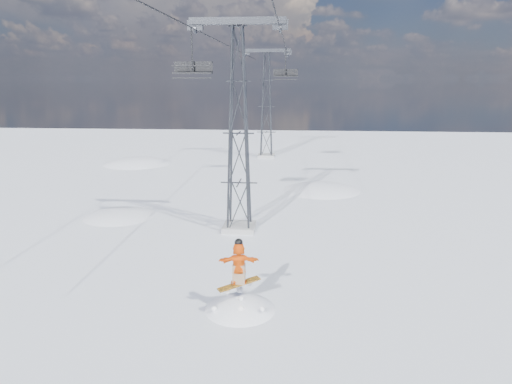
# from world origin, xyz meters

# --- Properties ---
(ground) EXTENTS (120.00, 120.00, 0.00)m
(ground) POSITION_xyz_m (0.00, 0.00, 0.00)
(ground) COLOR white
(ground) RESTS_ON ground
(snow_terrain) EXTENTS (39.00, 37.00, 22.00)m
(snow_terrain) POSITION_xyz_m (-4.77, 21.24, -9.59)
(snow_terrain) COLOR white
(snow_terrain) RESTS_ON ground
(lift_tower_near) EXTENTS (5.20, 1.80, 11.43)m
(lift_tower_near) POSITION_xyz_m (0.80, 8.00, 5.47)
(lift_tower_near) COLOR #999999
(lift_tower_near) RESTS_ON ground
(lift_tower_far) EXTENTS (5.20, 1.80, 11.43)m
(lift_tower_far) POSITION_xyz_m (0.80, 33.00, 5.47)
(lift_tower_far) COLOR #999999
(lift_tower_far) RESTS_ON ground
(haul_cables) EXTENTS (4.46, 51.00, 0.06)m
(haul_cables) POSITION_xyz_m (0.80, 19.50, 10.85)
(haul_cables) COLOR black
(haul_cables) RESTS_ON ground
(snowboarder_jump) EXTENTS (4.40, 4.40, 6.84)m
(snowboarder_jump) POSITION_xyz_m (1.93, -1.22, -1.64)
(snowboarder_jump) COLOR white
(snowboarder_jump) RESTS_ON ground
(lift_chair_near) EXTENTS (2.00, 0.57, 2.48)m
(lift_chair_near) POSITION_xyz_m (-1.40, 7.08, 8.87)
(lift_chair_near) COLOR black
(lift_chair_near) RESTS_ON ground
(lift_chair_mid) EXTENTS (2.06, 0.59, 2.55)m
(lift_chair_mid) POSITION_xyz_m (3.00, 22.78, 8.81)
(lift_chair_mid) COLOR black
(lift_chair_mid) RESTS_ON ground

